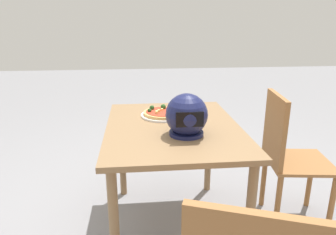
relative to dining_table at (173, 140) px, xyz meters
The scene contains 6 objects.
ground_plane 0.64m from the dining_table, ahead, with size 14.00×14.00×0.00m, color gray.
dining_table is the anchor object (origin of this frame).
pizza_plate 0.23m from the dining_table, 78.65° to the right, with size 0.30×0.30×0.01m, color white.
pizza 0.24m from the dining_table, 78.16° to the right, with size 0.27×0.27×0.05m.
motorcycle_helmet 0.27m from the dining_table, 108.81° to the left, with size 0.24×0.24×0.24m.
chair_side 0.78m from the dining_table, behind, with size 0.45×0.45×0.90m.
Camera 1 is at (0.21, 1.79, 1.36)m, focal length 33.52 mm.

